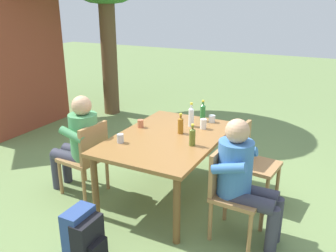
{
  "coord_description": "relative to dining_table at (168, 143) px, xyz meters",
  "views": [
    {
      "loc": [
        -3.25,
        -1.67,
        2.16
      ],
      "look_at": [
        0.0,
        0.0,
        0.86
      ],
      "focal_mm": 38.1,
      "sensor_mm": 36.0,
      "label": 1
    }
  ],
  "objects": [
    {
      "name": "person_in_white_shirt",
      "position": [
        -0.36,
        -0.95,
        -0.0
      ],
      "size": [
        0.47,
        0.61,
        1.18
      ],
      "color": "#3D70B2",
      "rests_on": "ground_plane"
    },
    {
      "name": "cup_white",
      "position": [
        0.41,
        -0.25,
        0.14
      ],
      "size": [
        0.07,
        0.07,
        0.12
      ],
      "primitive_type": "cylinder",
      "color": "white",
      "rests_on": "dining_table"
    },
    {
      "name": "ground_plane",
      "position": [
        0.0,
        0.0,
        -0.66
      ],
      "size": [
        24.0,
        24.0,
        0.0
      ],
      "primitive_type": "plane",
      "color": "#6B844C"
    },
    {
      "name": "bottle_olive",
      "position": [
        -0.12,
        -0.34,
        0.18
      ],
      "size": [
        0.06,
        0.06,
        0.23
      ],
      "color": "#566623",
      "rests_on": "dining_table"
    },
    {
      "name": "bottle_clear",
      "position": [
        0.42,
        -0.09,
        0.21
      ],
      "size": [
        0.06,
        0.06,
        0.29
      ],
      "color": "white",
      "rests_on": "dining_table"
    },
    {
      "name": "dining_table",
      "position": [
        0.0,
        0.0,
        0.0
      ],
      "size": [
        1.62,
        1.09,
        0.74
      ],
      "color": "olive",
      "rests_on": "ground_plane"
    },
    {
      "name": "chair_far_left",
      "position": [
        -0.37,
        0.84,
        -0.17
      ],
      "size": [
        0.48,
        0.48,
        0.87
      ],
      "color": "#A37547",
      "rests_on": "ground_plane"
    },
    {
      "name": "cup_glass",
      "position": [
        0.67,
        -0.26,
        0.12
      ],
      "size": [
        0.08,
        0.08,
        0.09
      ],
      "primitive_type": "cylinder",
      "color": "silver",
      "rests_on": "dining_table"
    },
    {
      "name": "cup_terracotta",
      "position": [
        0.11,
        0.42,
        0.13
      ],
      "size": [
        0.07,
        0.07,
        0.09
      ],
      "primitive_type": "cylinder",
      "color": "#BC6B47",
      "rests_on": "dining_table"
    },
    {
      "name": "backpack_by_near_side",
      "position": [
        -1.29,
        0.19,
        -0.43
      ],
      "size": [
        0.29,
        0.23,
        0.47
      ],
      "color": "#2D4784",
      "rests_on": "ground_plane"
    },
    {
      "name": "person_in_plaid_shirt",
      "position": [
        -0.36,
        0.95,
        -0.0
      ],
      "size": [
        0.47,
        0.61,
        1.18
      ],
      "color": "#4C935B",
      "rests_on": "ground_plane"
    },
    {
      "name": "cup_steel",
      "position": [
        -0.39,
        0.36,
        0.13
      ],
      "size": [
        0.07,
        0.07,
        0.09
      ],
      "primitive_type": "cylinder",
      "color": "#B2B7BC",
      "rests_on": "dining_table"
    },
    {
      "name": "chair_near_left",
      "position": [
        -0.36,
        -0.84,
        -0.17
      ],
      "size": [
        0.46,
        0.46,
        0.87
      ],
      "color": "#A37547",
      "rests_on": "ground_plane"
    },
    {
      "name": "backpack_by_far_side",
      "position": [
        -1.3,
        0.1,
        -0.46
      ],
      "size": [
        0.29,
        0.2,
        0.41
      ],
      "color": "black",
      "rests_on": "ground_plane"
    },
    {
      "name": "chair_near_right",
      "position": [
        0.37,
        -0.84,
        -0.17
      ],
      "size": [
        0.49,
        0.49,
        0.87
      ],
      "color": "#A37547",
      "rests_on": "ground_plane"
    },
    {
      "name": "bottle_amber",
      "position": [
        0.15,
        -0.08,
        0.18
      ],
      "size": [
        0.06,
        0.06,
        0.24
      ],
      "color": "#996019",
      "rests_on": "dining_table"
    },
    {
      "name": "bottle_green",
      "position": [
        0.65,
        -0.14,
        0.2
      ],
      "size": [
        0.06,
        0.06,
        0.27
      ],
      "color": "#287A38",
      "rests_on": "dining_table"
    }
  ]
}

